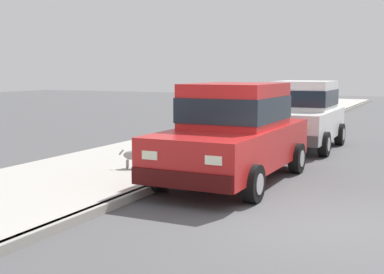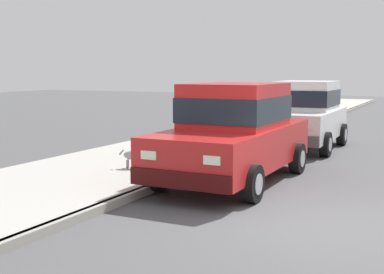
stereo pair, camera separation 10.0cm
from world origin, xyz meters
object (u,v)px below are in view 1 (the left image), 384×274
object	(u,v)px
car_red_sedan	(234,132)
dog_grey	(137,155)
car_white_hatchback	(303,114)
fire_hydrant	(228,135)

from	to	relation	value
car_red_sedan	dog_grey	bearing A→B (deg)	-172.11
car_white_hatchback	fire_hydrant	world-z (taller)	car_white_hatchback
car_white_hatchback	fire_hydrant	xyz separation A→B (m)	(-1.56, -1.68, -0.50)
car_red_sedan	fire_hydrant	distance (m)	3.66
car_white_hatchback	car_red_sedan	bearing A→B (deg)	-91.39
car_white_hatchback	dog_grey	world-z (taller)	car_white_hatchback
car_white_hatchback	fire_hydrant	size ratio (longest dim) A/B	5.26
car_red_sedan	dog_grey	world-z (taller)	car_red_sedan
car_white_hatchback	dog_grey	size ratio (longest dim) A/B	5.45
fire_hydrant	car_red_sedan	bearing A→B (deg)	-66.59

